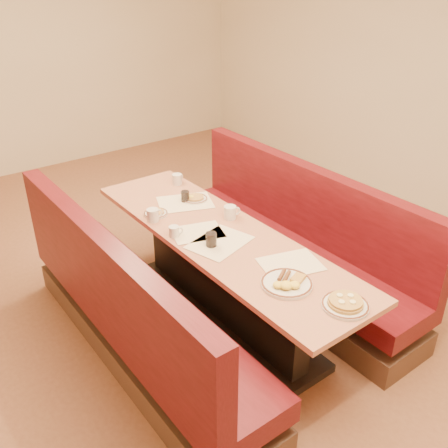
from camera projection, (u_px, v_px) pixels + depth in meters
ground at (221, 317)px, 3.91m from camera, size 8.00×8.00×0.00m
room_envelope at (219, 63)px, 3.00m from camera, size 6.04×8.04×2.82m
diner_table at (220, 278)px, 3.73m from camera, size 0.70×2.50×0.75m
booth_left at (133, 316)px, 3.35m from camera, size 0.55×2.50×1.05m
booth_right at (291, 249)px, 4.13m from camera, size 0.55×2.50×1.05m
placemat_near_left at (220, 242)px, 3.44m from camera, size 0.49×0.42×0.00m
placemat_near_right at (290, 264)px, 3.20m from camera, size 0.45×0.38×0.00m
placemat_far_left at (197, 232)px, 3.57m from camera, size 0.42×0.36×0.00m
placemat_far_right at (185, 202)px, 4.01m from camera, size 0.51×0.46×0.00m
pancake_plate at (345, 304)px, 2.81m from camera, size 0.27×0.27×0.06m
eggs_plate at (287, 283)px, 2.99m from camera, size 0.31×0.31×0.06m
extra_plate_mid at (195, 198)px, 4.05m from camera, size 0.20×0.20×0.04m
extra_plate_far at (156, 213)px, 3.82m from camera, size 0.19×0.19×0.04m
coffee_mug_a at (231, 212)px, 3.75m from camera, size 0.13×0.09×0.10m
coffee_mug_b at (174, 231)px, 3.51m from camera, size 0.10×0.07×0.08m
coffee_mug_c at (177, 179)px, 4.32m from camera, size 0.12×0.08×0.09m
coffee_mug_d at (153, 215)px, 3.71m from camera, size 0.13×0.09×0.10m
soda_tumbler_near at (211, 240)px, 3.38m from camera, size 0.07×0.07×0.10m
soda_tumbler_mid at (185, 197)px, 4.01m from camera, size 0.07×0.07×0.09m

